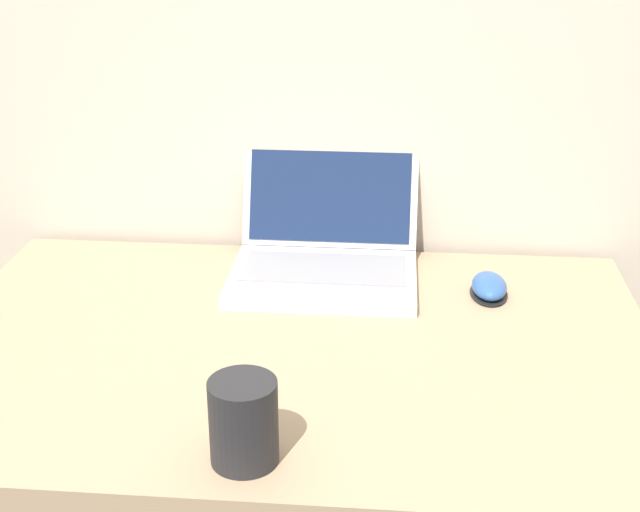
# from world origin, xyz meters

# --- Properties ---
(laptop) EXTENTS (0.32, 0.32, 0.21)m
(laptop) POSITION_xyz_m (0.03, 0.64, 0.78)
(laptop) COLOR silver
(laptop) RESTS_ON desk
(drink_cup) EXTENTS (0.08, 0.08, 0.11)m
(drink_cup) POSITION_xyz_m (-0.02, 0.08, 0.79)
(drink_cup) COLOR #232326
(drink_cup) RESTS_ON desk
(computer_mouse) EXTENTS (0.06, 0.10, 0.03)m
(computer_mouse) POSITION_xyz_m (0.31, 0.57, 0.75)
(computer_mouse) COLOR black
(computer_mouse) RESTS_ON desk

